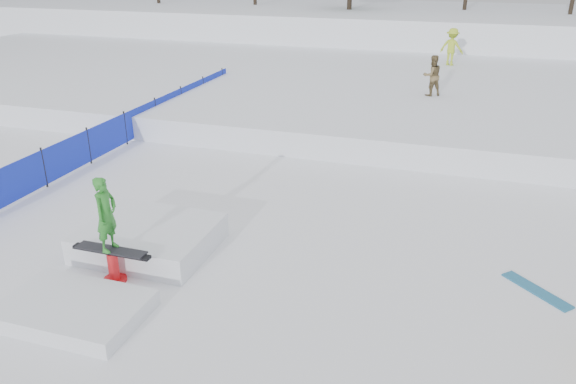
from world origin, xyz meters
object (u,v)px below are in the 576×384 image
(safety_fence, at_px, (125,128))
(jib_rail_feature, at_px, (131,253))
(walker_olive, at_px, (432,76))
(walker_ygreen, at_px, (452,47))

(safety_fence, height_order, jib_rail_feature, jib_rail_feature)
(walker_olive, bearing_deg, safety_fence, 3.13)
(walker_olive, xyz_separation_m, jib_rail_feature, (-4.60, -13.19, -1.24))
(walker_ygreen, bearing_deg, jib_rail_feature, 94.40)
(walker_olive, bearing_deg, walker_ygreen, -125.75)
(safety_fence, distance_m, jib_rail_feature, 8.01)
(walker_olive, height_order, jib_rail_feature, walker_olive)
(walker_ygreen, bearing_deg, safety_fence, 72.93)
(safety_fence, relative_size, walker_olive, 10.72)
(safety_fence, bearing_deg, jib_rail_feature, -56.55)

